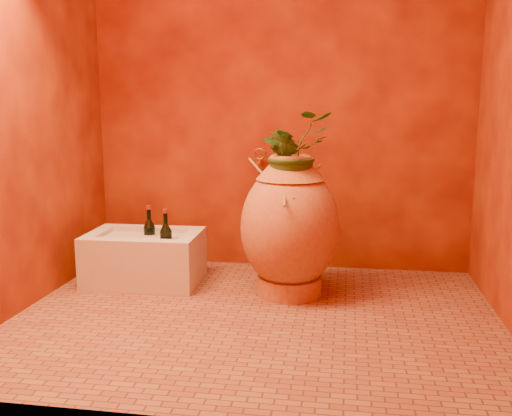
% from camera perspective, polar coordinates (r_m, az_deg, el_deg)
% --- Properties ---
extents(floor, '(2.50, 2.50, 0.00)m').
position_cam_1_polar(floor, '(3.02, -0.02, -10.85)').
color(floor, brown).
rests_on(floor, ground).
extents(wall_back, '(2.50, 0.02, 2.50)m').
position_cam_1_polar(wall_back, '(3.81, 2.43, 12.71)').
color(wall_back, '#540D04').
rests_on(wall_back, ground).
extents(wall_left, '(0.02, 2.00, 2.50)m').
position_cam_1_polar(wall_left, '(3.26, -22.82, 12.35)').
color(wall_left, '#540D04').
rests_on(wall_left, ground).
extents(amphora, '(0.71, 0.71, 0.81)m').
position_cam_1_polar(amphora, '(3.27, 3.40, -1.82)').
color(amphora, '#B36632').
rests_on(amphora, floor).
extents(stone_basin, '(0.69, 0.48, 0.32)m').
position_cam_1_polar(stone_basin, '(3.60, -11.08, -4.99)').
color(stone_basin, beige).
rests_on(stone_basin, floor).
extents(wine_bottle_a, '(0.07, 0.07, 0.29)m').
position_cam_1_polar(wine_bottle_a, '(3.48, -8.97, -3.28)').
color(wine_bottle_a, black).
rests_on(wine_bottle_a, stone_basin).
extents(wine_bottle_b, '(0.08, 0.08, 0.31)m').
position_cam_1_polar(wine_bottle_b, '(3.44, -8.98, -3.34)').
color(wine_bottle_b, black).
rests_on(wine_bottle_b, stone_basin).
extents(wine_bottle_c, '(0.07, 0.07, 0.30)m').
position_cam_1_polar(wine_bottle_c, '(3.60, -10.59, -2.82)').
color(wine_bottle_c, black).
rests_on(wine_bottle_c, stone_basin).
extents(wall_tap, '(0.08, 0.17, 0.18)m').
position_cam_1_polar(wall_tap, '(3.75, 0.36, 4.72)').
color(wall_tap, '#9C6B24').
rests_on(wall_tap, wall_back).
extents(plant_main, '(0.53, 0.52, 0.44)m').
position_cam_1_polar(plant_main, '(3.20, 3.74, 5.66)').
color(plant_main, '#24491A').
rests_on(plant_main, amphora).
extents(plant_side, '(0.23, 0.23, 0.32)m').
position_cam_1_polar(plant_side, '(3.18, 2.74, 4.66)').
color(plant_side, '#24491A').
rests_on(plant_side, amphora).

